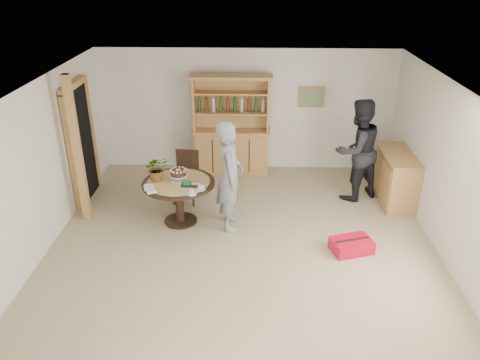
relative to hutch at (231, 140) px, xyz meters
name	(u,v)px	position (x,y,z in m)	size (l,w,h in m)	color
ground	(242,262)	(0.30, -3.24, -0.69)	(7.00, 7.00, 0.00)	tan
room_shell	(242,153)	(0.30, -3.23, 1.05)	(6.04, 7.04, 2.52)	white
doorway	(81,142)	(-2.63, -1.24, 0.42)	(0.13, 1.10, 2.18)	black
pine_post	(77,151)	(-2.40, -2.04, 0.56)	(0.12, 0.12, 2.50)	tan
hutch	(231,140)	(0.00, 0.00, 0.00)	(1.62, 0.54, 2.04)	tan
sideboard	(396,178)	(3.04, -1.24, -0.22)	(0.54, 1.26, 0.94)	tan
dining_table	(179,190)	(-0.77, -2.11, -0.08)	(1.20, 1.20, 0.76)	black
dining_chair	(186,173)	(-0.76, -1.28, -0.15)	(0.47, 0.47, 0.95)	black
birthday_cake	(178,173)	(-0.77, -2.06, 0.19)	(0.30, 0.30, 0.20)	white
flower_vase	(157,168)	(-1.12, -2.06, 0.28)	(0.38, 0.33, 0.42)	#3F7233
gift_tray	(190,184)	(-0.56, -2.23, 0.10)	(0.30, 0.20, 0.08)	black
coffee_cup_a	(201,187)	(-0.37, -2.39, 0.11)	(0.15, 0.15, 0.09)	silver
coffee_cup_b	(192,192)	(-0.49, -2.56, 0.11)	(0.15, 0.15, 0.08)	silver
napkins	(150,189)	(-1.18, -2.42, 0.09)	(0.24, 0.33, 0.03)	white
teen_boy	(230,176)	(0.08, -2.21, 0.23)	(0.67, 0.44, 1.83)	gray
adult_person	(357,150)	(2.32, -1.10, 0.26)	(0.92, 0.72, 1.89)	black
red_suitcase	(352,245)	(1.98, -2.91, -0.59)	(0.69, 0.56, 0.21)	red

